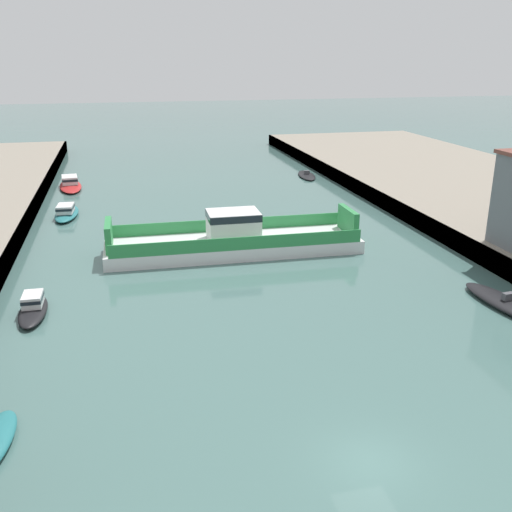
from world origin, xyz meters
TOP-DOWN VIEW (x-y plane):
  - ground_plane at (0.00, 0.00)m, footprint 400.00×400.00m
  - chain_ferry at (-0.34, 28.38)m, footprint 21.96×6.16m
  - moored_boat_near_left at (-15.37, 43.65)m, footprint 2.76×7.01m
  - moored_boat_near_right at (-15.71, 18.78)m, footprint 1.82×5.33m
  - moored_boat_far_left at (-15.94, 58.18)m, footprint 3.52×8.57m
  - moored_boat_far_right at (15.96, 58.28)m, footprint 3.03×7.14m
  - moored_boat_upstream_a at (15.47, 12.60)m, footprint 3.14×8.20m

SIDE VIEW (x-z plane):
  - ground_plane at x=0.00m, z-range 0.00..0.00m
  - moored_boat_far_right at x=15.96m, z-range -0.24..0.62m
  - moored_boat_upstream_a at x=15.47m, z-range -0.24..0.85m
  - moored_boat_near_right at x=-15.71m, z-range -0.18..1.18m
  - moored_boat_near_left at x=-15.37m, z-range -0.18..1.23m
  - moored_boat_far_left at x=-15.94m, z-range -0.19..1.29m
  - chain_ferry at x=-0.34m, z-range -0.72..2.92m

